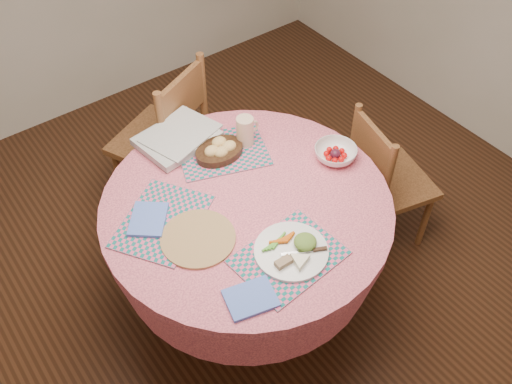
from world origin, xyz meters
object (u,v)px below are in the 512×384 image
latte_mug (245,131)px  fruit_bowl (335,154)px  dinner_plate (293,250)px  chair_right (385,179)px  bread_bowl (220,150)px  dining_table (247,232)px  wicker_trivet (198,238)px  chair_back (166,137)px

latte_mug → fruit_bowl: 0.42m
dinner_plate → fruit_bowl: (0.49, 0.30, 0.01)m
chair_right → bread_bowl: (-0.76, 0.37, 0.35)m
dining_table → fruit_bowl: bearing=-2.8°
latte_mug → fruit_bowl: (0.26, -0.33, -0.05)m
dinner_plate → fruit_bowl: bearing=31.5°
wicker_trivet → bread_bowl: 0.50m
dining_table → chair_back: 0.83m
chair_right → wicker_trivet: 1.15m
wicker_trivet → dinner_plate: bearing=-47.3°
chair_back → dinner_plate: (-0.08, -1.15, 0.27)m
chair_right → fruit_bowl: chair_right is taller
chair_back → bread_bowl: 0.60m
dining_table → latte_mug: (0.22, 0.30, 0.27)m
bread_bowl → latte_mug: 0.15m
latte_mug → chair_right: bearing=-31.0°
latte_mug → dining_table: bearing=-125.6°
wicker_trivet → bread_bowl: (0.35, 0.35, 0.03)m
latte_mug → fruit_bowl: latte_mug is taller
wicker_trivet → fruit_bowl: size_ratio=1.24×
bread_bowl → latte_mug: latte_mug is taller
dinner_plate → wicker_trivet: bearing=132.7°
bread_bowl → wicker_trivet: bearing=-134.4°
chair_back → dining_table: bearing=60.7°
wicker_trivet → fruit_bowl: 0.75m
chair_back → bread_bowl: size_ratio=4.16×
dinner_plate → latte_mug: (0.23, 0.63, 0.06)m
chair_right → bread_bowl: 0.91m
dining_table → fruit_bowl: size_ratio=5.11×
dinner_plate → latte_mug: bearing=69.8°
dining_table → wicker_trivet: size_ratio=4.13×
chair_right → dinner_plate: size_ratio=2.90×
chair_right → latte_mug: 0.81m
dinner_plate → chair_right: bearing=17.1°
latte_mug → fruit_bowl: size_ratio=0.58×
dining_table → chair_back: bearing=85.3°
dining_table → bread_bowl: (0.07, 0.31, 0.23)m
fruit_bowl → bread_bowl: bearing=140.9°
dinner_plate → bread_bowl: (0.09, 0.63, 0.01)m
bread_bowl → dinner_plate: bearing=-97.9°
chair_back → fruit_bowl: bearing=91.2°
chair_right → wicker_trivet: (-1.10, 0.02, 0.32)m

